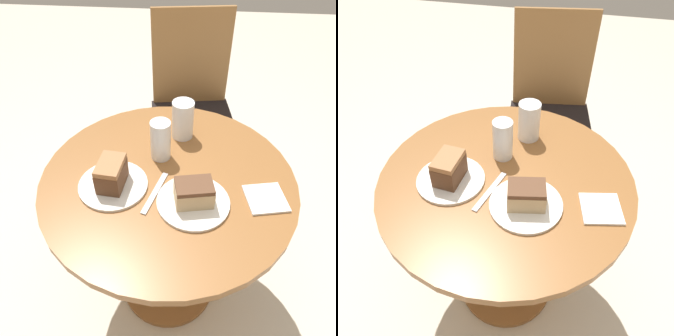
{
  "view_description": "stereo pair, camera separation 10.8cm",
  "coord_description": "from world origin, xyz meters",
  "views": [
    {
      "loc": [
        0.07,
        -0.78,
        1.52
      ],
      "look_at": [
        0.0,
        0.0,
        0.78
      ],
      "focal_mm": 35.0,
      "sensor_mm": 36.0,
      "label": 1
    },
    {
      "loc": [
        0.18,
        -0.76,
        1.52
      ],
      "look_at": [
        0.0,
        0.0,
        0.78
      ],
      "focal_mm": 35.0,
      "sensor_mm": 36.0,
      "label": 2
    }
  ],
  "objects": [
    {
      "name": "fork",
      "position": [
        -0.03,
        -0.08,
        0.74
      ],
      "size": [
        0.07,
        0.19,
        0.0
      ],
      "rotation": [
        0.0,
        0.0,
        1.3
      ],
      "color": "silver",
      "rests_on": "table"
    },
    {
      "name": "plate_near",
      "position": [
        -0.18,
        -0.06,
        0.74
      ],
      "size": [
        0.23,
        0.23,
        0.01
      ],
      "color": "silver",
      "rests_on": "table"
    },
    {
      "name": "napkin_stack",
      "position": [
        0.32,
        -0.07,
        0.74
      ],
      "size": [
        0.14,
        0.14,
        0.01
      ],
      "rotation": [
        0.0,
        0.0,
        0.21
      ],
      "color": "white",
      "rests_on": "table"
    },
    {
      "name": "glass_lemonade",
      "position": [
        -0.04,
        0.1,
        0.8
      ],
      "size": [
        0.07,
        0.07,
        0.15
      ],
      "color": "beige",
      "rests_on": "table"
    },
    {
      "name": "cake_slice_far",
      "position": [
        0.09,
        -0.11,
        0.78
      ],
      "size": [
        0.13,
        0.1,
        0.08
      ],
      "rotation": [
        0.0,
        0.0,
        1.77
      ],
      "color": "tan",
      "rests_on": "plate_far"
    },
    {
      "name": "plate_far",
      "position": [
        0.09,
        -0.11,
        0.74
      ],
      "size": [
        0.23,
        0.23,
        0.01
      ],
      "color": "silver",
      "rests_on": "table"
    },
    {
      "name": "table",
      "position": [
        0.0,
        0.0,
        0.56
      ],
      "size": [
        0.86,
        0.86,
        0.74
      ],
      "color": "brown",
      "rests_on": "ground_plane"
    },
    {
      "name": "cake_slice_near",
      "position": [
        -0.18,
        -0.06,
        0.79
      ],
      "size": [
        0.09,
        0.12,
        0.09
      ],
      "rotation": [
        0.0,
        0.0,
        6.19
      ],
      "color": "brown",
      "rests_on": "plate_near"
    },
    {
      "name": "chair",
      "position": [
        0.06,
        0.86,
        0.5
      ],
      "size": [
        0.52,
        0.5,
        0.98
      ],
      "rotation": [
        0.0,
        0.0,
        0.16
      ],
      "color": "olive",
      "rests_on": "ground_plane"
    },
    {
      "name": "ground_plane",
      "position": [
        0.0,
        0.0,
        0.0
      ],
      "size": [
        8.0,
        8.0,
        0.0
      ],
      "primitive_type": "plane",
      "color": "beige"
    },
    {
      "name": "glass_water",
      "position": [
        0.03,
        0.23,
        0.8
      ],
      "size": [
        0.08,
        0.08,
        0.15
      ],
      "color": "silver",
      "rests_on": "table"
    }
  ]
}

